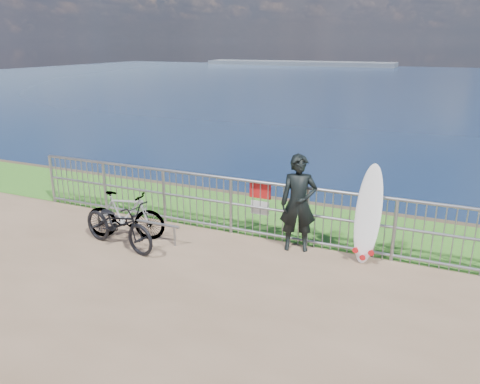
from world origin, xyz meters
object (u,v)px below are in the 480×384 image
at_px(surfer, 298,203).
at_px(bicycle_far, 125,215).
at_px(surfboard, 368,218).
at_px(bicycle_near, 118,224).

distance_m(surfer, bicycle_far, 3.23).
relative_size(surfer, surfboard, 1.04).
height_order(surfer, bicycle_near, surfer).
relative_size(bicycle_near, bicycle_far, 1.12).
bearing_deg(bicycle_far, surfboard, -93.71).
relative_size(surfboard, bicycle_near, 0.98).
distance_m(surfer, bicycle_near, 3.22).
xyz_separation_m(bicycle_near, bicycle_far, (-0.14, 0.38, 0.01)).
relative_size(surfboard, bicycle_far, 1.09).
distance_m(surfboard, bicycle_near, 4.33).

